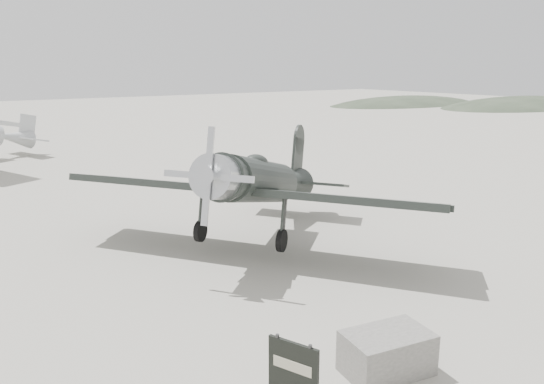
{
  "coord_description": "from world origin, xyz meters",
  "views": [
    {
      "loc": [
        -9.9,
        -12.17,
        5.42
      ],
      "look_at": [
        -0.53,
        1.26,
        1.5
      ],
      "focal_mm": 35.0,
      "sensor_mm": 36.0,
      "label": 1
    }
  ],
  "objects": [
    {
      "name": "ground",
      "position": [
        0.0,
        0.0,
        0.0
      ],
      "size": [
        160.0,
        160.0,
        0.0
      ],
      "primitive_type": "plane",
      "color": "gray",
      "rests_on": "ground"
    },
    {
      "name": "hill_east_north",
      "position": [
        60.0,
        28.0,
        0.0
      ],
      "size": [
        36.0,
        18.0,
        6.0
      ],
      "primitive_type": "ellipsoid",
      "color": "#303A2A",
      "rests_on": "ground"
    },
    {
      "name": "hill_northeast",
      "position": [
        50.0,
        40.0,
        0.0
      ],
      "size": [
        32.0,
        16.0,
        5.2
      ],
      "primitive_type": "ellipsoid",
      "color": "#303A2A",
      "rests_on": "ground"
    },
    {
      "name": "lowwing_monoplane",
      "position": [
        -1.05,
        1.08,
        1.92
      ],
      "size": [
        9.19,
        10.24,
        3.63
      ],
      "rotation": [
        0.0,
        0.24,
        0.61
      ],
      "color": "black",
      "rests_on": "ground"
    },
    {
      "name": "equipment_block",
      "position": [
        -3.29,
        -6.31,
        0.39
      ],
      "size": [
        1.69,
        1.22,
        0.77
      ],
      "primitive_type": "cube",
      "rotation": [
        0.0,
        0.0,
        -0.18
      ],
      "color": "#5F5E59",
      "rests_on": "ground"
    },
    {
      "name": "sign_board",
      "position": [
        -5.37,
        -6.26,
        0.77
      ],
      "size": [
        0.39,
        0.85,
        1.29
      ],
      "rotation": [
        0.0,
        0.0,
        0.38
      ],
      "color": "#333333",
      "rests_on": "ground"
    }
  ]
}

